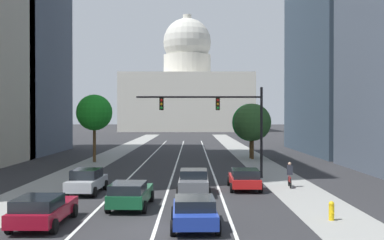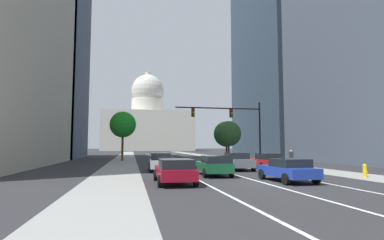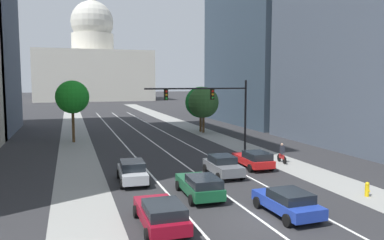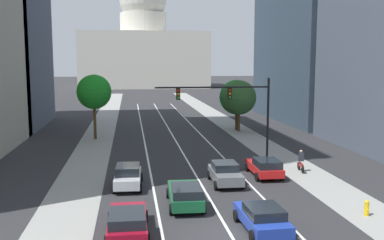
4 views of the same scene
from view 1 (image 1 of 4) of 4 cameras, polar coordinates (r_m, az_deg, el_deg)
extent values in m
plane|color=#2B2B2D|center=(60.42, -1.79, -4.12)|extent=(400.00, 400.00, 0.00)
cube|color=gray|center=(56.33, -10.64, -4.46)|extent=(3.54, 130.00, 0.01)
cube|color=gray|center=(55.85, 6.87, -4.50)|extent=(3.54, 130.00, 0.01)
cube|color=white|center=(45.73, -6.53, -5.61)|extent=(0.16, 90.00, 0.01)
cube|color=white|center=(45.49, -2.29, -5.64)|extent=(0.16, 90.00, 0.01)
cube|color=white|center=(45.50, 1.98, -5.64)|extent=(0.16, 90.00, 0.01)
cube|color=beige|center=(152.63, -0.88, 2.07)|extent=(41.15, 28.74, 17.97)
cylinder|color=beige|center=(153.45, -0.88, 6.67)|extent=(15.33, 15.33, 6.65)
sphere|color=beige|center=(154.45, -0.88, 9.48)|extent=(15.54, 15.54, 15.54)
cylinder|color=beige|center=(155.69, -0.88, 12.02)|extent=(2.80, 2.80, 3.89)
cube|color=maroon|center=(22.36, -17.86, -10.57)|extent=(1.91, 4.76, 0.59)
cube|color=black|center=(21.49, -18.56, -9.56)|extent=(1.74, 2.34, 0.50)
cylinder|color=black|center=(24.21, -18.79, -10.42)|extent=(0.23, 0.64, 0.64)
cylinder|color=black|center=(23.68, -14.44, -10.66)|extent=(0.23, 0.64, 0.64)
cylinder|color=black|center=(21.25, -21.69, -11.97)|extent=(0.23, 0.64, 0.64)
cylinder|color=black|center=(20.64, -16.76, -12.33)|extent=(0.23, 0.64, 0.64)
cube|color=#B2B5BA|center=(30.48, -12.97, -7.53)|extent=(1.89, 4.38, 0.64)
cube|color=black|center=(30.34, -13.01, -6.40)|extent=(1.67, 2.33, 0.58)
cylinder|color=black|center=(32.15, -13.75, -7.68)|extent=(0.25, 0.65, 0.64)
cylinder|color=black|center=(31.72, -10.77, -7.79)|extent=(0.25, 0.65, 0.64)
cylinder|color=black|center=(29.38, -15.35, -8.47)|extent=(0.25, 0.65, 0.64)
cylinder|color=black|center=(28.91, -12.10, -8.61)|extent=(0.25, 0.65, 0.64)
cube|color=#14512D|center=(25.57, -7.72, -9.09)|extent=(1.98, 4.72, 0.63)
cube|color=black|center=(24.50, -8.10, -8.18)|extent=(1.76, 2.41, 0.50)
cylinder|color=black|center=(27.31, -9.10, -9.14)|extent=(0.24, 0.65, 0.64)
cylinder|color=black|center=(27.04, -5.23, -9.24)|extent=(0.24, 0.65, 0.64)
cylinder|color=black|center=(24.26, -10.51, -10.38)|extent=(0.24, 0.65, 0.64)
cylinder|color=black|center=(23.95, -6.14, -10.51)|extent=(0.24, 0.65, 0.64)
cube|color=slate|center=(29.57, -0.08, -7.73)|extent=(1.86, 4.20, 0.67)
cube|color=black|center=(29.66, -0.08, -6.55)|extent=(1.69, 2.02, 0.52)
cylinder|color=black|center=(31.05, -1.75, -7.96)|extent=(0.23, 0.64, 0.64)
cylinder|color=black|center=(31.03, 1.63, -7.97)|extent=(0.23, 0.64, 0.64)
cylinder|color=black|center=(28.24, -1.96, -8.81)|extent=(0.23, 0.64, 0.64)
cylinder|color=black|center=(28.23, 1.75, -8.82)|extent=(0.23, 0.64, 0.64)
cube|color=#1E389E|center=(20.94, 0.00, -11.33)|extent=(1.97, 4.38, 0.57)
cube|color=black|center=(20.50, 0.04, -10.09)|extent=(1.76, 2.15, 0.47)
cylinder|color=black|center=(22.42, -2.53, -11.27)|extent=(0.24, 0.65, 0.64)
cylinder|color=black|center=(22.48, 2.27, -11.24)|extent=(0.24, 0.65, 0.64)
cylinder|color=black|center=(19.55, -2.62, -13.04)|extent=(0.24, 0.65, 0.64)
cylinder|color=black|center=(19.62, 2.92, -12.99)|extent=(0.24, 0.65, 0.64)
cube|color=red|center=(31.61, 6.08, -7.30)|extent=(1.90, 4.45, 0.56)
cube|color=black|center=(30.71, 6.23, -6.49)|extent=(1.72, 2.29, 0.54)
cylinder|color=black|center=(33.06, 4.24, -7.44)|extent=(0.23, 0.64, 0.64)
cylinder|color=black|center=(33.23, 7.41, -7.40)|extent=(0.23, 0.64, 0.64)
cylinder|color=black|center=(30.10, 4.60, -8.23)|extent=(0.23, 0.64, 0.64)
cylinder|color=black|center=(30.28, 8.08, -8.19)|extent=(0.23, 0.64, 0.64)
cylinder|color=black|center=(37.08, 8.18, -1.53)|extent=(0.20, 0.20, 7.14)
cylinder|color=black|center=(36.69, 0.58, 2.82)|extent=(9.82, 0.14, 0.14)
cube|color=black|center=(36.72, 2.88, 1.96)|extent=(0.32, 0.28, 0.96)
sphere|color=red|center=(36.58, 2.89, 2.44)|extent=(0.20, 0.20, 0.20)
sphere|color=orange|center=(36.57, 2.89, 1.97)|extent=(0.20, 0.20, 0.20)
sphere|color=green|center=(36.57, 2.89, 1.50)|extent=(0.20, 0.20, 0.20)
cube|color=black|center=(36.74, -4.02, 1.96)|extent=(0.32, 0.28, 0.96)
sphere|color=red|center=(36.60, -4.04, 2.43)|extent=(0.20, 0.20, 0.20)
sphere|color=orange|center=(36.60, -4.04, 1.96)|extent=(0.20, 0.20, 0.20)
sphere|color=green|center=(36.59, -4.04, 1.49)|extent=(0.20, 0.20, 0.20)
cylinder|color=yellow|center=(23.21, 16.36, -10.82)|extent=(0.26, 0.26, 0.70)
sphere|color=yellow|center=(23.12, 16.37, -9.77)|extent=(0.26, 0.26, 0.26)
cylinder|color=yellow|center=(23.05, 16.48, -10.80)|extent=(0.10, 0.12, 0.10)
cylinder|color=black|center=(32.43, 11.65, -7.59)|extent=(0.11, 0.66, 0.66)
cylinder|color=black|center=(33.45, 11.43, -7.34)|extent=(0.11, 0.66, 0.66)
cube|color=#A51919|center=(32.91, 11.54, -7.08)|extent=(0.15, 1.00, 0.36)
cube|color=#262833|center=(32.78, 11.55, -6.00)|extent=(0.38, 0.31, 0.64)
sphere|color=tan|center=(32.81, 11.54, -5.24)|extent=(0.22, 0.22, 0.22)
cylinder|color=#51381E|center=(50.40, -12.09, -2.83)|extent=(0.32, 0.32, 3.91)
sphere|color=#1C8822|center=(50.31, -12.10, 0.91)|extent=(3.79, 3.79, 3.79)
cylinder|color=#51381E|center=(54.05, 6.90, -3.28)|extent=(0.32, 0.32, 2.62)
sphere|color=#197628|center=(53.93, 6.90, -0.29)|extent=(4.31, 4.31, 4.31)
cylinder|color=#51381E|center=(53.07, 7.10, -3.32)|extent=(0.32, 0.32, 2.69)
sphere|color=#305B2A|center=(52.96, 7.10, -0.27)|extent=(4.21, 4.21, 4.21)
camera|label=2|loc=(10.05, -70.00, -15.99)|focal=28.90mm
camera|label=3|loc=(11.39, -72.90, 10.94)|focal=35.77mm
camera|label=4|loc=(7.39, -95.83, 29.33)|focal=41.77mm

